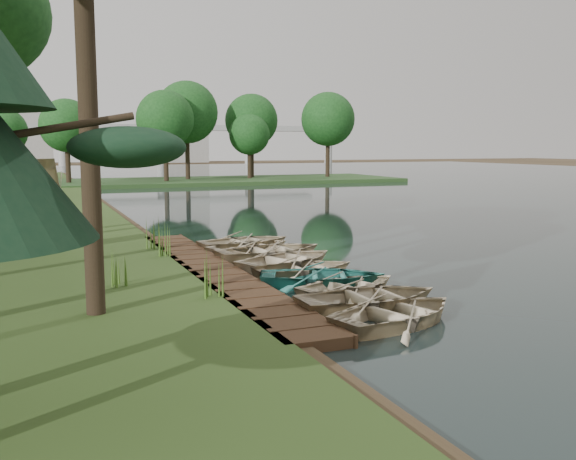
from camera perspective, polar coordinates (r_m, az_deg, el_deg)
name	(u,v)px	position (r m, az deg, el deg)	size (l,w,h in m)	color
ground	(262,275)	(20.73, -2.35, -3.98)	(300.00, 300.00, 0.00)	#3D2F1D
water	(536,198)	(53.90, 21.15, 2.64)	(130.00, 200.00, 0.05)	black
boardwalk	(214,274)	(20.23, -6.63, -3.87)	(1.60, 16.00, 0.30)	#3B2616
peninsula	(175,182)	(70.81, -9.98, 4.24)	(50.00, 14.00, 0.45)	#27451E
far_trees	(143,124)	(70.12, -12.79, 9.21)	(45.60, 5.60, 8.80)	black
bridge	(124,131)	(140.47, -14.40, 8.48)	(95.90, 4.00, 8.60)	#A5A5A0
building_a	(185,126)	(163.41, -9.16, 9.13)	(10.00, 8.00, 18.00)	#A5A5A0
building_b	(34,138)	(164.15, -21.64, 7.64)	(8.00, 8.00, 12.00)	#A5A5A0
rowboat_0	(399,309)	(14.98, 9.81, -6.93)	(2.55, 3.57, 0.74)	#C7B490
rowboat_1	(370,294)	(16.21, 7.32, -5.69)	(2.71, 3.79, 0.78)	#C7B490
rowboat_2	(351,283)	(17.74, 5.59, -4.69)	(2.33, 3.26, 0.68)	#C7B490
rowboat_3	(323,274)	(18.69, 3.11, -3.91)	(2.60, 3.64, 0.75)	#2C7C71
rowboat_4	(305,266)	(20.12, 1.49, -3.18)	(2.38, 3.33, 0.69)	#C7B490
rowboat_5	(289,257)	(21.30, 0.05, -2.43)	(2.77, 3.87, 0.80)	#C7B490
rowboat_6	(270,248)	(23.01, -1.58, -1.65)	(2.86, 4.00, 0.83)	#C7B490
rowboat_7	(250,244)	(24.34, -3.37, -1.28)	(2.48, 3.48, 0.72)	#C7B490
rowboat_8	(245,240)	(25.34, -3.81, -0.87)	(2.69, 3.76, 0.78)	#C7B490
stored_rowboat	(47,241)	(25.27, -20.64, -0.89)	(2.40, 3.36, 0.70)	#C7B490
reeds_0	(213,275)	(16.49, -6.73, -4.02)	(0.60, 0.60, 1.09)	#3F661E
reeds_1	(117,269)	(18.21, -14.92, -3.41)	(0.60, 0.60, 0.91)	#3F661E
reeds_2	(162,240)	(22.78, -11.11, -0.88)	(0.60, 0.60, 1.11)	#3F661E
reeds_3	(154,234)	(24.38, -11.85, -0.37)	(0.60, 0.60, 1.10)	#3F661E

